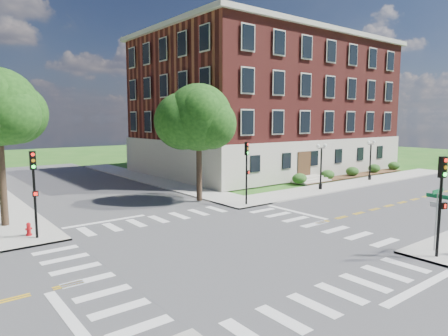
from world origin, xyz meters
TOP-DOWN VIEW (x-y plane):
  - ground at (0.00, 0.00)m, footprint 160.00×160.00m
  - road_ew at (0.00, 0.00)m, footprint 90.00×12.00m
  - road_ns at (0.00, 0.00)m, footprint 12.00×90.00m
  - sidewalk_ne at (15.38, 15.38)m, footprint 34.00×34.00m
  - crosswalk_east at (7.20, 0.00)m, footprint 2.20×10.20m
  - stop_bar_east at (8.80, 3.00)m, footprint 0.40×5.50m
  - main_building at (24.00, 21.99)m, footprint 30.60×22.40m
  - shrub_row at (27.00, 10.80)m, footprint 18.00×2.00m
  - tree_d at (5.35, 10.21)m, footprint 5.29×5.29m
  - traffic_signal_se at (6.83, -7.68)m, footprint 0.37×0.44m
  - traffic_signal_ne at (7.38, 6.77)m, footprint 0.38×0.46m
  - traffic_signal_nw at (-7.48, 7.31)m, footprint 0.33×0.37m
  - twin_lamp_west at (17.22, 7.54)m, footprint 1.36×0.36m
  - twin_lamp_east at (26.12, 8.04)m, footprint 1.36×0.36m
  - street_sign_pole at (7.66, -7.18)m, footprint 1.10×1.10m
  - fire_hydrant at (-7.73, 8.07)m, footprint 0.35×0.35m

SIDE VIEW (x-z plane):
  - ground at x=0.00m, z-range 0.00..0.00m
  - crosswalk_east at x=7.20m, z-range -0.01..0.01m
  - stop_bar_east at x=8.80m, z-range 0.00..0.00m
  - shrub_row at x=27.00m, z-range -0.65..0.65m
  - road_ew at x=0.00m, z-range 0.00..0.01m
  - road_ns at x=0.00m, z-range 0.00..0.01m
  - sidewalk_ne at x=15.38m, z-range 0.00..0.12m
  - fire_hydrant at x=-7.73m, z-range 0.09..0.84m
  - street_sign_pole at x=7.66m, z-range 0.76..3.86m
  - twin_lamp_west at x=17.22m, z-range 0.41..4.64m
  - twin_lamp_east at x=26.12m, z-range 0.41..4.64m
  - traffic_signal_se at x=6.83m, z-range 0.79..5.59m
  - traffic_signal_ne at x=7.38m, z-range 0.79..5.59m
  - traffic_signal_nw at x=-7.48m, z-range 0.79..5.59m
  - tree_d at x=5.35m, z-range 2.09..11.38m
  - main_building at x=24.00m, z-range 0.09..16.59m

